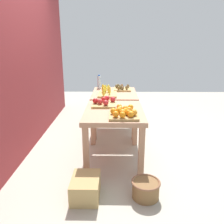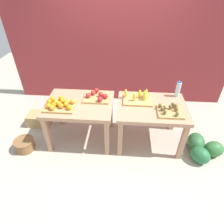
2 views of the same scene
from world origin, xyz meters
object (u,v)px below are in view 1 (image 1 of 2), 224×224
apple_bin (104,102)px  kiwi_bin (122,88)px  cardboard_produce_box (86,187)px  watermelon_pile (125,111)px  display_table_left (114,117)px  orange_bin (124,113)px  water_bottle (99,82)px  display_table_right (114,98)px  banana_crate (107,93)px  wicker_basket (146,189)px

apple_bin → kiwi_bin: apple_bin is taller
cardboard_produce_box → watermelon_pile: bearing=-10.6°
display_table_left → kiwi_bin: kiwi_bin is taller
orange_bin → apple_bin: bearing=27.7°
cardboard_produce_box → orange_bin: bearing=-34.3°
water_bottle → cardboard_produce_box: (-2.41, -0.00, -0.74)m
display_table_right → watermelon_pile: display_table_right is taller
display_table_left → orange_bin: 0.32m
orange_bin → watermelon_pile: bearing=-2.7°
orange_bin → water_bottle: 1.84m
display_table_right → apple_bin: apple_bin is taller
display_table_left → cardboard_produce_box: 1.06m
watermelon_pile → cardboard_produce_box: bearing=169.4°
display_table_right → banana_crate: bearing=148.8°
apple_bin → water_bottle: (1.27, 0.16, 0.09)m
display_table_right → watermelon_pile: size_ratio=1.60×
orange_bin → wicker_basket: bearing=-160.3°
apple_bin → cardboard_produce_box: bearing=172.3°
display_table_right → water_bottle: 0.56m
kiwi_bin → cardboard_produce_box: size_ratio=0.90×
orange_bin → wicker_basket: (-0.63, -0.22, -0.67)m
display_table_right → water_bottle: (0.41, 0.30, 0.23)m
orange_bin → kiwi_bin: bearing=-0.7°
display_table_left → kiwi_bin: 1.37m
display_table_right → apple_bin: bearing=170.4°
display_table_left → banana_crate: banana_crate is taller
display_table_right → watermelon_pile: (0.83, -0.23, -0.49)m
apple_bin → banana_crate: 0.65m
watermelon_pile → wicker_basket: bearing=-177.6°
banana_crate → watermelon_pile: banana_crate is taller
watermelon_pile → wicker_basket: size_ratio=2.07×
wicker_basket → display_table_right: bearing=9.9°
orange_bin → cardboard_produce_box: size_ratio=1.11×
display_table_right → cardboard_produce_box: bearing=171.5°
display_table_left → cardboard_produce_box: display_table_left is taller
watermelon_pile → cardboard_produce_box: (-2.83, 0.53, -0.01)m
apple_bin → kiwi_bin: bearing=-14.9°
kiwi_bin → cardboard_produce_box: 2.37m
display_table_right → cardboard_produce_box: 2.09m
kiwi_bin → watermelon_pile: size_ratio=0.55×
wicker_basket → cardboard_produce_box: (0.00, 0.65, 0.01)m
wicker_basket → apple_bin: bearing=23.5°
watermelon_pile → wicker_basket: 2.84m
display_table_left → display_table_right: 1.12m
watermelon_pile → water_bottle: bearing=128.1°
banana_crate → cardboard_produce_box: banana_crate is taller
display_table_right → kiwi_bin: 0.31m
water_bottle → display_table_left: bearing=-168.8°
kiwi_bin → apple_bin: bearing=165.1°
display_table_right → kiwi_bin: (0.23, -0.15, 0.14)m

